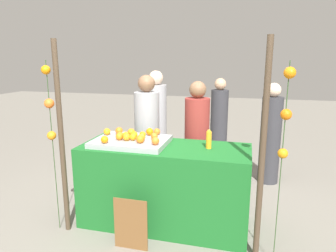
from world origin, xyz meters
The scene contains 31 objects.
ground_plane centered at (0.00, 0.00, 0.00)m, with size 24.00×24.00×0.00m, color gray.
stall_counter centered at (0.00, 0.00, 0.47)m, with size 1.89×0.76×0.93m, color #196023.
orange_tray centered at (-0.40, -0.01, 0.96)m, with size 0.83×0.62×0.06m, color #9EA0A5.
orange_0 centered at (-0.42, -0.09, 1.04)m, with size 0.08×0.08×0.08m, color orange.
orange_1 centered at (-0.28, 0.07, 1.03)m, with size 0.08×0.08×0.08m, color orange.
orange_2 centered at (-0.46, 0.00, 1.03)m, with size 0.08×0.08×0.08m, color orange.
orange_3 centered at (-0.25, -0.07, 1.04)m, with size 0.08×0.08×0.08m, color orange.
orange_4 centered at (-0.53, -0.01, 1.03)m, with size 0.08×0.08×0.08m, color orange.
orange_5 centered at (-0.24, 0.21, 1.04)m, with size 0.09×0.09×0.09m, color orange.
orange_6 centered at (-0.05, -0.17, 1.04)m, with size 0.09×0.09×0.09m, color orange.
orange_7 centered at (-0.61, -0.25, 1.04)m, with size 0.08×0.08×0.08m, color orange.
orange_8 centered at (-0.61, 0.15, 1.04)m, with size 0.09×0.09×0.09m, color orange.
orange_9 centered at (-0.37, 0.04, 1.03)m, with size 0.08×0.08×0.08m, color orange.
orange_10 centered at (-0.51, -0.08, 1.04)m, with size 0.08×0.08×0.08m, color orange.
orange_11 centered at (-0.13, 0.03, 1.03)m, with size 0.08×0.08×0.08m, color orange.
orange_12 centered at (-0.74, 0.09, 1.04)m, with size 0.08×0.08×0.08m, color orange.
orange_13 centered at (-0.16, 0.25, 1.03)m, with size 0.08×0.08×0.08m, color orange.
orange_14 centered at (-0.35, -0.06, 1.03)m, with size 0.08×0.08×0.08m, color orange.
orange_15 centered at (-0.24, -0.15, 1.04)m, with size 0.09×0.09×0.09m, color orange.
orange_16 centered at (-0.44, 0.12, 1.04)m, with size 0.09×0.09×0.09m, color orange.
juice_bottle centered at (0.49, 0.04, 1.03)m, with size 0.06×0.06×0.21m.
chalkboard_sign centered at (-0.20, -0.57, 0.27)m, with size 0.35×0.03×0.55m.
vendor_left centered at (-0.43, 0.68, 0.78)m, with size 0.34×0.34×1.69m.
vendor_right centered at (0.25, 0.70, 0.75)m, with size 0.32×0.32×1.61m.
crowd_person_0 centered at (1.24, 1.59, 0.72)m, with size 0.31×0.31×1.54m.
crowd_person_1 centered at (-0.58, 1.60, 0.79)m, with size 0.34×0.34×1.70m.
crowd_person_2 centered at (0.39, 2.36, 0.72)m, with size 0.31×0.31×1.55m.
canopy_post_left centered at (-1.02, -0.42, 1.05)m, with size 0.06×0.06×2.09m, color #473828.
canopy_post_right centered at (1.02, -0.42, 1.05)m, with size 0.06×0.06×2.09m, color #473828.
garland_strand_left centered at (-1.13, -0.43, 1.42)m, with size 0.10×0.10×1.88m.
garland_strand_right centered at (1.19, -0.47, 1.45)m, with size 0.10×0.10×1.88m.
Camera 1 is at (0.87, -3.16, 1.90)m, focal length 32.60 mm.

